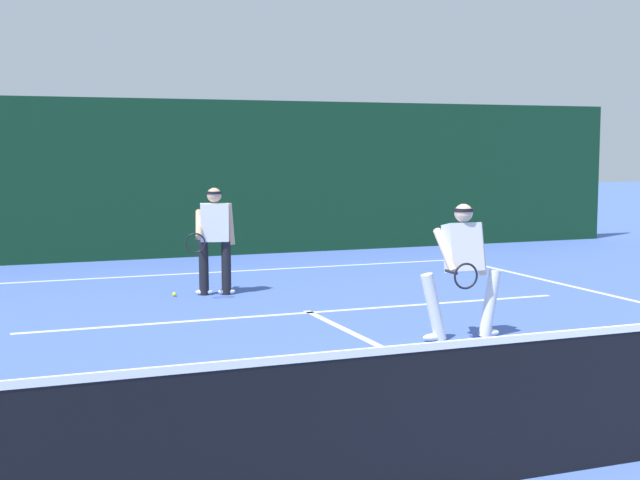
{
  "coord_description": "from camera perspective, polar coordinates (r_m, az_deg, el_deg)",
  "views": [
    {
      "loc": [
        -4.26,
        -5.03,
        2.26
      ],
      "look_at": [
        0.09,
        6.11,
        1.0
      ],
      "focal_mm": 50.84,
      "sensor_mm": 36.0,
      "label": 1
    }
  ],
  "objects": [
    {
      "name": "tennis_net",
      "position": [
        6.82,
        18.55,
        -9.11
      ],
      "size": [
        10.35,
        0.09,
        1.11
      ],
      "color": "#1E4723",
      "rests_on": "ground_plane"
    },
    {
      "name": "player_far",
      "position": [
        13.7,
        -6.67,
        0.24
      ],
      "size": [
        0.87,
        0.9,
        1.62
      ],
      "rotation": [
        0.0,
        0.0,
        2.9
      ],
      "color": "black",
      "rests_on": "ground_plane"
    },
    {
      "name": "court_line_centre",
      "position": [
        9.54,
        5.94,
        -7.7
      ],
      "size": [
        0.1,
        6.4,
        0.01
      ],
      "primitive_type": "cube",
      "color": "white",
      "rests_on": "ground_plane"
    },
    {
      "name": "ground_plane",
      "position": [
        6.97,
        18.4,
        -13.21
      ],
      "size": [
        80.0,
        80.0,
        0.0
      ],
      "primitive_type": "plane",
      "color": "#4765BE"
    },
    {
      "name": "back_fence_windscreen",
      "position": [
        18.44,
        -7.96,
        3.85
      ],
      "size": [
        19.84,
        0.12,
        3.17
      ],
      "primitive_type": "cube",
      "color": "#0F341E",
      "rests_on": "ground_plane"
    },
    {
      "name": "player_near",
      "position": [
        10.62,
        8.97,
        -1.58
      ],
      "size": [
        1.04,
        0.86,
        1.59
      ],
      "rotation": [
        0.0,
        0.0,
        3.11
      ],
      "color": "silver",
      "rests_on": "ground_plane"
    },
    {
      "name": "court_line_service",
      "position": [
        12.28,
        -0.63,
        -4.58
      ],
      "size": [
        7.69,
        0.1,
        0.01
      ],
      "primitive_type": "cube",
      "color": "white",
      "rests_on": "ground_plane"
    },
    {
      "name": "court_line_baseline_far",
      "position": [
        16.28,
        -5.94,
        -1.99
      ],
      "size": [
        9.44,
        0.1,
        0.01
      ],
      "primitive_type": "cube",
      "color": "white",
      "rests_on": "ground_plane"
    },
    {
      "name": "tennis_ball",
      "position": [
        13.74,
        -9.15,
        -3.39
      ],
      "size": [
        0.07,
        0.07,
        0.07
      ],
      "primitive_type": "sphere",
      "color": "#D1E033",
      "rests_on": "ground_plane"
    }
  ]
}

